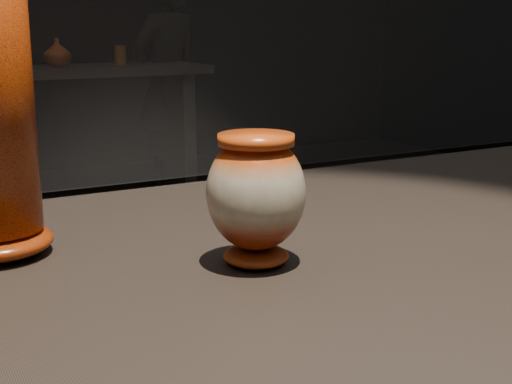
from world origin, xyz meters
TOP-DOWN VIEW (x-y plane):
  - main_vase at (-0.11, -0.04)m, footprint 0.14×0.14m
  - back_shelf at (0.39, 3.65)m, footprint 2.00×0.60m
  - back_vase_mid at (0.51, 3.69)m, footprint 0.22×0.22m
  - back_vase_right at (0.88, 3.63)m, footprint 0.07×0.07m
  - visitor at (1.28, 3.88)m, footprint 0.65×0.53m

SIDE VIEW (x-z plane):
  - back_shelf at x=0.39m, z-range 0.19..1.09m
  - visitor at x=1.28m, z-range 0.00..1.53m
  - back_vase_right at x=0.88m, z-range 0.90..1.02m
  - back_vase_mid at x=0.51m, z-range 0.90..1.07m
  - main_vase at x=-0.11m, z-range 0.91..1.06m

